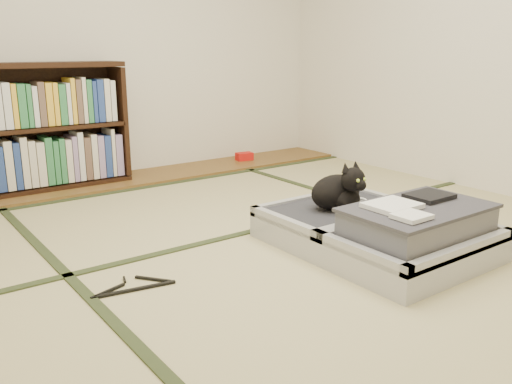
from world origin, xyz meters
TOP-DOWN VIEW (x-y plane):
  - floor at (0.00, 0.00)m, footprint 4.50×4.50m
  - wood_strip at (0.00, 2.00)m, footprint 4.00×0.50m
  - red_item at (1.16, 2.03)m, footprint 0.16×0.11m
  - tatami_borders at (0.00, 0.49)m, footprint 4.00×4.50m
  - bookcase at (-0.65, 2.07)m, footprint 1.29×0.30m
  - suitcase at (0.42, -0.24)m, footprint 0.81×1.09m
  - cat at (0.40, 0.05)m, footprint 0.36×0.36m
  - cable_coil at (0.58, 0.08)m, footprint 0.11×0.11m
  - hanger at (-0.81, 0.10)m, footprint 0.37×0.19m

SIDE VIEW (x-z plane):
  - floor at x=0.00m, z-range 0.00..0.00m
  - tatami_borders at x=0.00m, z-range 0.00..0.01m
  - hanger at x=-0.81m, z-range 0.00..0.01m
  - wood_strip at x=0.00m, z-range 0.00..0.02m
  - red_item at x=1.16m, z-range 0.02..0.09m
  - suitcase at x=0.42m, z-range -0.05..0.27m
  - cable_coil at x=0.58m, z-range 0.15..0.18m
  - cat at x=0.40m, z-range 0.12..0.41m
  - bookcase at x=-0.65m, z-range -0.01..0.91m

